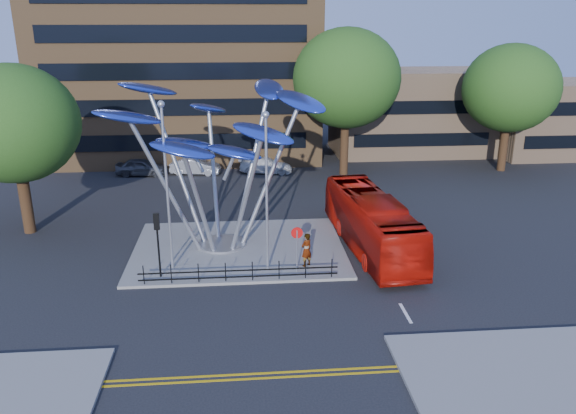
{
  "coord_description": "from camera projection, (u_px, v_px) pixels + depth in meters",
  "views": [
    {
      "loc": [
        -0.74,
        -24.0,
        12.67
      ],
      "look_at": [
        1.67,
        4.0,
        3.21
      ],
      "focal_mm": 35.0,
      "sensor_mm": 36.0,
      "label": 1
    }
  ],
  "objects": [
    {
      "name": "pavement_right",
      "position": [
        561.0,
        372.0,
        21.03
      ],
      "size": [
        12.0,
        6.0,
        0.15
      ],
      "primitive_type": "cube",
      "color": "slate",
      "rests_on": "ground"
    },
    {
      "name": "ground",
      "position": [
        260.0,
        298.0,
        26.77
      ],
      "size": [
        120.0,
        120.0,
        0.0
      ],
      "primitive_type": "plane",
      "color": "black",
      "rests_on": "ground"
    },
    {
      "name": "pedestrian",
      "position": [
        306.0,
        250.0,
        29.64
      ],
      "size": [
        0.8,
        0.75,
        1.84
      ],
      "primitive_type": "imported",
      "rotation": [
        0.0,
        0.0,
        3.76
      ],
      "color": "gray",
      "rests_on": "traffic_island"
    },
    {
      "name": "low_building_far",
      "position": [
        557.0,
        118.0,
        54.53
      ],
      "size": [
        12.0,
        8.0,
        7.0
      ],
      "primitive_type": "cube",
      "color": "tan",
      "rests_on": "ground"
    },
    {
      "name": "traffic_island",
      "position": [
        239.0,
        249.0,
        32.33
      ],
      "size": [
        12.0,
        9.0,
        0.15
      ],
      "primitive_type": "cube",
      "color": "slate",
      "rests_on": "ground"
    },
    {
      "name": "street_lamp_right",
      "position": [
        266.0,
        178.0,
        28.01
      ],
      "size": [
        0.36,
        0.36,
        8.3
      ],
      "color": "#9EA0A5",
      "rests_on": "traffic_island"
    },
    {
      "name": "traffic_light_island",
      "position": [
        157.0,
        232.0,
        27.89
      ],
      "size": [
        0.28,
        0.18,
        3.42
      ],
      "color": "black",
      "rests_on": "traffic_island"
    },
    {
      "name": "double_yellow_far",
      "position": [
        267.0,
        378.0,
        20.82
      ],
      "size": [
        40.0,
        0.12,
        0.01
      ],
      "primitive_type": "cube",
      "color": "gold",
      "rests_on": "ground"
    },
    {
      "name": "tree_right",
      "position": [
        347.0,
        79.0,
        45.63
      ],
      "size": [
        8.8,
        8.8,
        12.11
      ],
      "color": "black",
      "rests_on": "ground"
    },
    {
      "name": "no_entry_sign_island",
      "position": [
        297.0,
        242.0,
        28.73
      ],
      "size": [
        0.6,
        0.1,
        2.45
      ],
      "color": "#9EA0A5",
      "rests_on": "traffic_island"
    },
    {
      "name": "low_building_near",
      "position": [
        410.0,
        111.0,
        55.12
      ],
      "size": [
        15.0,
        8.0,
        8.0
      ],
      "primitive_type": "cube",
      "color": "tan",
      "rests_on": "ground"
    },
    {
      "name": "tree_left",
      "position": [
        14.0,
        124.0,
        32.9
      ],
      "size": [
        7.6,
        7.6,
        10.32
      ],
      "color": "black",
      "rests_on": "ground"
    },
    {
      "name": "street_lamp_left",
      "position": [
        166.0,
        173.0,
        28.0
      ],
      "size": [
        0.36,
        0.36,
        8.8
      ],
      "color": "#9EA0A5",
      "rests_on": "traffic_island"
    },
    {
      "name": "double_yellow_near",
      "position": [
        267.0,
        373.0,
        21.1
      ],
      "size": [
        40.0,
        0.12,
        0.01
      ],
      "primitive_type": "cube",
      "color": "gold",
      "rests_on": "ground"
    },
    {
      "name": "parked_car_right",
      "position": [
        266.0,
        165.0,
        48.39
      ],
      "size": [
        4.76,
        2.5,
        1.32
      ],
      "primitive_type": "imported",
      "rotation": [
        0.0,
        0.0,
        1.42
      ],
      "color": "silver",
      "rests_on": "ground"
    },
    {
      "name": "tree_far",
      "position": [
        511.0,
        88.0,
        47.06
      ],
      "size": [
        8.0,
        8.0,
        10.81
      ],
      "color": "black",
      "rests_on": "ground"
    },
    {
      "name": "red_bus",
      "position": [
        371.0,
        222.0,
        32.13
      ],
      "size": [
        3.67,
        11.6,
        3.18
      ],
      "primitive_type": "imported",
      "rotation": [
        0.0,
        0.0,
        0.09
      ],
      "color": "#B31208",
      "rests_on": "ground"
    },
    {
      "name": "leaf_sculpture",
      "position": [
        216.0,
        130.0,
        30.71
      ],
      "size": [
        12.72,
        9.54,
        9.51
      ],
      "color": "#9EA0A5",
      "rests_on": "traffic_island"
    },
    {
      "name": "pedestrian_railing_front",
      "position": [
        239.0,
        273.0,
        28.11
      ],
      "size": [
        10.0,
        0.06,
        1.0
      ],
      "color": "black",
      "rests_on": "traffic_island"
    },
    {
      "name": "parked_car_mid",
      "position": [
        195.0,
        166.0,
        47.88
      ],
      "size": [
        4.4,
        2.08,
        1.39
      ],
      "primitive_type": "imported",
      "rotation": [
        0.0,
        0.0,
        1.42
      ],
      "color": "#B4B6BC",
      "rests_on": "ground"
    },
    {
      "name": "parked_car_left",
      "position": [
        142.0,
        167.0,
        47.51
      ],
      "size": [
        4.44,
        2.17,
        1.46
      ],
      "primitive_type": "imported",
      "rotation": [
        0.0,
        0.0,
        1.47
      ],
      "color": "#3C3E44",
      "rests_on": "ground"
    }
  ]
}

